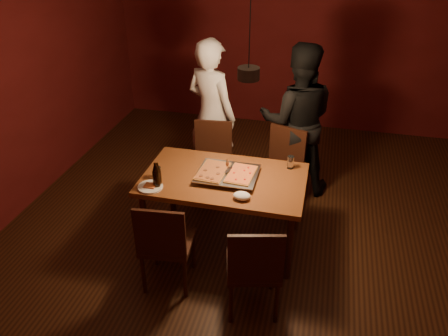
% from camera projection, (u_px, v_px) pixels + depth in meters
% --- Properties ---
extents(room_shell, '(6.00, 6.00, 6.00)m').
position_uv_depth(room_shell, '(247.00, 114.00, 3.68)').
color(room_shell, '#3B2010').
rests_on(room_shell, ground).
extents(dining_table, '(1.50, 0.90, 0.75)m').
position_uv_depth(dining_table, '(224.00, 184.00, 4.08)').
color(dining_table, brown).
rests_on(dining_table, floor).
extents(chair_far_left, '(0.46, 0.46, 0.49)m').
position_uv_depth(chair_far_left, '(212.00, 154.00, 4.88)').
color(chair_far_left, '#38190F').
rests_on(chair_far_left, floor).
extents(chair_far_right, '(0.53, 0.53, 0.49)m').
position_uv_depth(chair_far_right, '(282.00, 161.00, 4.74)').
color(chair_far_right, '#38190F').
rests_on(chair_far_right, floor).
extents(chair_near_left, '(0.46, 0.46, 0.49)m').
position_uv_depth(chair_near_left, '(164.00, 239.00, 3.61)').
color(chair_near_left, '#38190F').
rests_on(chair_near_left, floor).
extents(chair_near_right, '(0.51, 0.51, 0.49)m').
position_uv_depth(chair_near_right, '(254.00, 263.00, 3.35)').
color(chair_near_right, '#38190F').
rests_on(chair_near_right, floor).
extents(pizza_tray, '(0.59, 0.50, 0.05)m').
position_uv_depth(pizza_tray, '(228.00, 175.00, 4.03)').
color(pizza_tray, silver).
rests_on(pizza_tray, dining_table).
extents(pizza_meat, '(0.27, 0.41, 0.02)m').
position_uv_depth(pizza_meat, '(213.00, 171.00, 4.03)').
color(pizza_meat, maroon).
rests_on(pizza_meat, pizza_tray).
extents(pizza_cheese, '(0.26, 0.38, 0.02)m').
position_uv_depth(pizza_cheese, '(241.00, 174.00, 3.98)').
color(pizza_cheese, gold).
rests_on(pizza_cheese, pizza_tray).
extents(spatula, '(0.15, 0.26, 0.04)m').
position_uv_depth(spatula, '(228.00, 170.00, 4.04)').
color(spatula, silver).
rests_on(spatula, pizza_tray).
extents(beer_bottle_a, '(0.06, 0.06, 0.24)m').
position_uv_depth(beer_bottle_a, '(156.00, 175.00, 3.83)').
color(beer_bottle_a, black).
rests_on(beer_bottle_a, dining_table).
extents(beer_bottle_b, '(0.06, 0.06, 0.23)m').
position_uv_depth(beer_bottle_b, '(158.00, 174.00, 3.87)').
color(beer_bottle_b, black).
rests_on(beer_bottle_b, dining_table).
extents(water_glass_left, '(0.07, 0.07, 0.11)m').
position_uv_depth(water_glass_left, '(157.00, 172.00, 4.01)').
color(water_glass_left, silver).
rests_on(water_glass_left, dining_table).
extents(water_glass_right, '(0.06, 0.06, 0.13)m').
position_uv_depth(water_glass_right, '(290.00, 162.00, 4.15)').
color(water_glass_right, silver).
rests_on(water_glass_right, dining_table).
extents(plate_slice, '(0.23, 0.23, 0.03)m').
position_uv_depth(plate_slice, '(150.00, 187.00, 3.88)').
color(plate_slice, white).
rests_on(plate_slice, dining_table).
extents(napkin, '(0.15, 0.12, 0.06)m').
position_uv_depth(napkin, '(242.00, 196.00, 3.72)').
color(napkin, white).
rests_on(napkin, dining_table).
extents(diner_white, '(0.75, 0.64, 1.75)m').
position_uv_depth(diner_white, '(211.00, 115.00, 4.99)').
color(diner_white, white).
rests_on(diner_white, floor).
extents(diner_dark, '(0.93, 0.77, 1.74)m').
position_uv_depth(diner_dark, '(297.00, 120.00, 4.85)').
color(diner_dark, black).
rests_on(diner_dark, floor).
extents(pendant_lamp, '(0.18, 0.18, 1.10)m').
position_uv_depth(pendant_lamp, '(249.00, 72.00, 3.50)').
color(pendant_lamp, black).
rests_on(pendant_lamp, ceiling).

